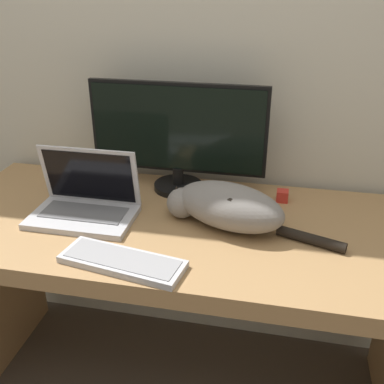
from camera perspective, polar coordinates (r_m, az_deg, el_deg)
name	(u,v)px	position (r m, az deg, el deg)	size (l,w,h in m)	color
wall_back	(204,37)	(1.68, 1.54, 19.06)	(6.40, 0.06, 2.60)	beige
desk	(180,262)	(1.55, -1.51, -8.86)	(1.62, 0.70, 0.77)	#A37A4C
monitor	(178,135)	(1.61, -1.84, 7.23)	(0.64, 0.18, 0.40)	black
laptop	(85,204)	(1.52, -13.44, -1.45)	(0.34, 0.21, 0.22)	#B7B7BC
external_keyboard	(122,261)	(1.28, -8.84, -8.70)	(0.37, 0.18, 0.02)	#BCBCC1
cat	(227,205)	(1.42, 4.44, -1.71)	(0.57, 0.29, 0.14)	gray
small_toy	(282,196)	(1.62, 11.40, -0.48)	(0.04, 0.04, 0.04)	red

